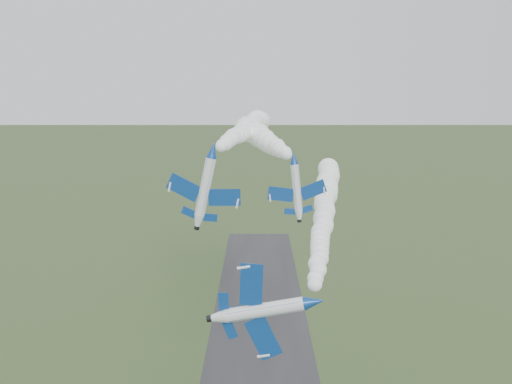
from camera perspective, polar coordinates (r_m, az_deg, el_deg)
jet_lead at (r=64.47m, az=5.88°, el=-10.91°), size 4.94×13.67×11.03m
smoke_trail_jet_lead at (r=98.82m, az=6.87°, el=-1.78°), size 12.95×65.58×4.60m
jet_pair_left at (r=88.98m, az=-4.35°, el=4.19°), size 11.80×14.34×4.15m
smoke_trail_jet_pair_left at (r=122.66m, az=-1.22°, el=6.15°), size 12.33×61.23×5.11m
jet_pair_right at (r=88.71m, az=3.81°, el=3.41°), size 9.49×11.26×2.82m
smoke_trail_jet_pair_right at (r=120.48m, az=0.66°, el=5.41°), size 15.77×60.89×5.85m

